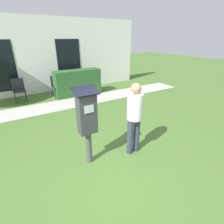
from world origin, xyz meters
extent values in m
plane|color=#476B2D|center=(0.00, 0.00, 0.00)|extent=(40.00, 40.00, 0.00)
cube|color=#B7B2A8|center=(0.00, 3.99, 0.01)|extent=(12.00, 1.10, 0.02)
cube|color=white|center=(0.00, 6.12, 1.60)|extent=(10.00, 0.24, 3.20)
cube|color=black|center=(-1.40, 5.99, 1.30)|extent=(1.10, 0.02, 2.00)
cube|color=black|center=(1.40, 5.99, 1.30)|extent=(1.10, 0.02, 2.00)
cylinder|color=#4C4C4C|center=(-0.16, 0.47, 0.35)|extent=(0.12, 0.12, 0.70)
cube|color=#38383D|center=(-0.16, 0.47, 1.10)|extent=(0.34, 0.22, 0.80)
cube|color=silver|center=(-0.16, 0.35, 1.22)|extent=(0.18, 0.01, 0.14)
cube|color=black|center=(-0.16, 0.47, 1.53)|extent=(0.44, 0.31, 0.12)
cylinder|color=#333851|center=(0.72, 0.27, 0.41)|extent=(0.13, 0.13, 0.82)
cylinder|color=#333851|center=(0.90, 0.27, 0.41)|extent=(0.13, 0.13, 0.82)
cylinder|color=white|center=(0.81, 0.27, 1.09)|extent=(0.32, 0.32, 0.55)
sphere|color=tan|center=(0.81, 0.27, 1.48)|extent=(0.21, 0.21, 0.21)
cylinder|color=#262628|center=(-1.15, 5.01, 0.21)|extent=(0.03, 0.03, 0.42)
cylinder|color=#262628|center=(-0.77, 5.01, 0.21)|extent=(0.03, 0.03, 0.42)
cylinder|color=#262628|center=(-1.15, 5.39, 0.21)|extent=(0.03, 0.03, 0.42)
cylinder|color=#262628|center=(-0.77, 5.39, 0.21)|extent=(0.03, 0.03, 0.42)
cube|color=#262628|center=(-0.96, 5.20, 0.44)|extent=(0.44, 0.44, 0.04)
cube|color=#262628|center=(-0.96, 5.41, 0.68)|extent=(0.44, 0.04, 0.44)
cylinder|color=#262628|center=(0.29, 4.80, 0.21)|extent=(0.03, 0.03, 0.42)
cylinder|color=#262628|center=(0.67, 4.80, 0.21)|extent=(0.03, 0.03, 0.42)
cylinder|color=#262628|center=(0.29, 5.18, 0.21)|extent=(0.03, 0.03, 0.42)
cylinder|color=#262628|center=(0.67, 5.18, 0.21)|extent=(0.03, 0.03, 0.42)
cube|color=#262628|center=(0.48, 4.99, 0.44)|extent=(0.44, 0.44, 0.04)
cube|color=#262628|center=(0.48, 5.19, 0.68)|extent=(0.44, 0.04, 0.44)
cube|color=#285628|center=(1.32, 4.84, 0.55)|extent=(1.97, 0.60, 1.10)
camera|label=1|loc=(-1.31, -2.30, 2.41)|focal=28.00mm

